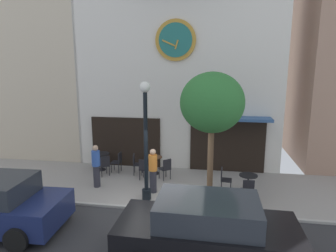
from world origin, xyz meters
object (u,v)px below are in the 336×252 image
at_px(cafe_chair_left_end, 144,168).
at_px(pedestrian_orange, 153,170).
at_px(street_tree, 212,103).
at_px(cafe_table_leftmost, 101,158).
at_px(parked_car_black, 207,230).
at_px(cafe_chair_facing_street, 166,167).
at_px(cafe_table_rightmost, 248,181).
at_px(cafe_chair_outer, 118,161).
at_px(cafe_chair_mid_row, 224,178).
at_px(street_lamp, 146,142).
at_px(cafe_chair_curbside, 105,164).
at_px(pedestrian_blue, 96,165).
at_px(cafe_table_center, 155,162).
at_px(cafe_chair_by_entrance, 248,190).
at_px(cafe_chair_near_lamp, 136,163).

distance_m(cafe_chair_left_end, pedestrian_orange, 1.29).
bearing_deg(cafe_chair_left_end, street_tree, -29.16).
bearing_deg(cafe_table_leftmost, parked_car_black, -48.57).
distance_m(street_tree, cafe_chair_facing_street, 3.81).
height_order(cafe_table_rightmost, cafe_chair_left_end, cafe_chair_left_end).
distance_m(cafe_chair_outer, cafe_chair_mid_row, 4.77).
relative_size(street_lamp, cafe_table_rightmost, 5.48).
bearing_deg(cafe_chair_curbside, cafe_chair_facing_street, 0.20).
height_order(cafe_table_rightmost, cafe_chair_mid_row, cafe_chair_mid_row).
relative_size(cafe_chair_curbside, cafe_chair_mid_row, 1.00).
relative_size(street_tree, cafe_chair_facing_street, 4.94).
height_order(cafe_chair_curbside, pedestrian_blue, pedestrian_blue).
height_order(street_tree, cafe_table_center, street_tree).
bearing_deg(pedestrian_blue, cafe_chair_curbside, 95.60).
relative_size(cafe_table_rightmost, parked_car_black, 0.17).
bearing_deg(pedestrian_orange, cafe_chair_left_end, 118.87).
xyz_separation_m(street_tree, cafe_chair_left_end, (-2.68, 1.50, -2.89)).
height_order(cafe_table_rightmost, parked_car_black, parked_car_black).
bearing_deg(pedestrian_blue, cafe_chair_outer, 80.02).
distance_m(cafe_table_center, cafe_chair_by_entrance, 4.37).
xyz_separation_m(street_lamp, cafe_chair_facing_street, (0.37, 1.89, -1.57)).
relative_size(cafe_table_leftmost, cafe_chair_by_entrance, 0.86).
bearing_deg(cafe_chair_mid_row, pedestrian_blue, -175.99).
bearing_deg(pedestrian_blue, cafe_chair_by_entrance, -6.21).
bearing_deg(cafe_table_rightmost, cafe_table_center, 157.46).
bearing_deg(street_tree, cafe_table_leftmost, 154.15).
relative_size(cafe_chair_outer, pedestrian_blue, 0.54).
relative_size(cafe_table_leftmost, cafe_table_rightmost, 1.03).
bearing_deg(cafe_chair_facing_street, street_lamp, -101.16).
bearing_deg(cafe_chair_by_entrance, pedestrian_orange, 172.33).
relative_size(cafe_chair_near_lamp, cafe_chair_by_entrance, 1.00).
distance_m(pedestrian_blue, parked_car_black, 5.73).
relative_size(cafe_chair_near_lamp, pedestrian_blue, 0.54).
xyz_separation_m(cafe_chair_curbside, cafe_chair_near_lamp, (1.27, 0.41, 0.00)).
bearing_deg(street_tree, cafe_chair_outer, 151.07).
bearing_deg(street_tree, cafe_chair_by_entrance, -2.15).
relative_size(cafe_table_leftmost, cafe_chair_curbside, 0.86).
distance_m(cafe_chair_near_lamp, cafe_chair_by_entrance, 4.95).
distance_m(cafe_chair_by_entrance, pedestrian_orange, 3.41).
relative_size(cafe_table_rightmost, cafe_chair_by_entrance, 0.84).
xyz_separation_m(cafe_table_leftmost, cafe_table_center, (2.50, -0.06, -0.06)).
distance_m(street_lamp, cafe_table_rightmost, 4.01).
xyz_separation_m(street_lamp, parked_car_black, (2.18, -2.97, -1.33)).
relative_size(cafe_table_rightmost, pedestrian_blue, 0.45).
bearing_deg(cafe_chair_mid_row, cafe_table_leftmost, 164.84).
distance_m(cafe_chair_outer, cafe_chair_facing_street, 2.30).
bearing_deg(street_lamp, pedestrian_blue, 160.60).
bearing_deg(cafe_chair_near_lamp, parked_car_black, -58.89).
xyz_separation_m(cafe_table_leftmost, pedestrian_orange, (2.82, -1.97, 0.29)).
bearing_deg(cafe_chair_curbside, cafe_table_leftmost, 122.67).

